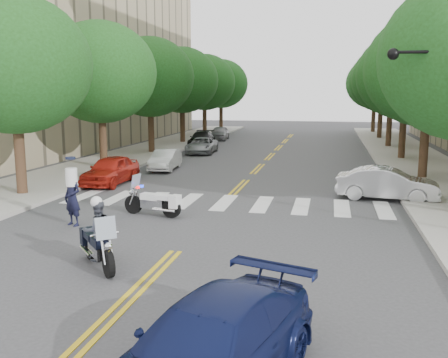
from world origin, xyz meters
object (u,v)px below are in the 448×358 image
(convertible, at_px, (387,184))
(sedan_blue, at_px, (209,349))
(motorcycle_police, at_px, (97,235))
(officer_standing, at_px, (72,198))
(motorcycle_parked, at_px, (157,202))

(convertible, bearing_deg, sedan_blue, 172.65)
(motorcycle_police, height_order, officer_standing, officer_standing)
(officer_standing, relative_size, sedan_blue, 0.40)
(officer_standing, distance_m, convertible, 12.53)
(officer_standing, relative_size, convertible, 0.45)
(officer_standing, xyz_separation_m, sedan_blue, (6.70, -8.29, -0.25))
(convertible, bearing_deg, motorcycle_parked, 126.99)
(officer_standing, xyz_separation_m, convertible, (10.70, 6.50, -0.25))
(motorcycle_police, relative_size, motorcycle_parked, 0.82)
(motorcycle_parked, distance_m, convertible, 9.63)
(motorcycle_parked, relative_size, convertible, 0.55)
(motorcycle_police, relative_size, officer_standing, 0.99)
(motorcycle_parked, height_order, convertible, motorcycle_parked)
(motorcycle_police, xyz_separation_m, motorcycle_parked, (-0.33, 5.37, -0.30))
(motorcycle_parked, bearing_deg, motorcycle_police, -165.02)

